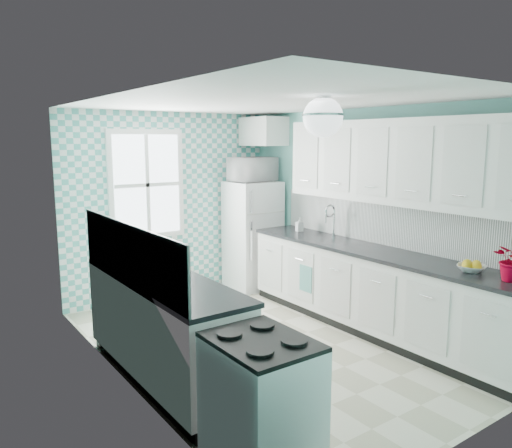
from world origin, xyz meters
TOP-DOWN VIEW (x-y plane):
  - floor at (0.00, 0.00)m, footprint 3.00×4.40m
  - ceiling at (0.00, 0.00)m, footprint 3.00×4.40m
  - wall_back at (0.00, 2.21)m, footprint 3.00×0.02m
  - wall_front at (0.00, -2.21)m, footprint 3.00×0.02m
  - wall_left at (-1.51, 0.00)m, footprint 0.02×4.40m
  - wall_right at (1.51, 0.00)m, footprint 0.02×4.40m
  - accent_wall at (0.00, 2.19)m, footprint 3.00×0.01m
  - window at (-0.35, 2.16)m, footprint 1.04×0.05m
  - backsplash_right at (1.49, -0.40)m, footprint 0.02×3.60m
  - backsplash_left at (-1.49, -0.07)m, footprint 0.02×2.15m
  - upper_cabinets_right at (1.33, -0.60)m, footprint 0.33×3.20m
  - upper_cabinet_fridge at (1.30, 1.83)m, footprint 0.40×0.74m
  - ceiling_light at (0.00, -0.80)m, footprint 0.34×0.34m
  - base_cabinets_right at (1.20, -0.40)m, footprint 0.60×3.60m
  - countertop_right at (1.19, -0.40)m, footprint 0.63×3.60m
  - base_cabinets_left at (-1.20, -0.07)m, footprint 0.60×2.15m
  - countertop_left at (-1.19, -0.07)m, footprint 0.63×2.15m
  - fridge at (1.11, 1.82)m, footprint 0.67×0.67m
  - stove at (-1.20, -1.56)m, footprint 0.57×0.71m
  - sink at (1.20, 0.41)m, footprint 0.43×0.36m
  - rug at (-0.10, -0.10)m, footprint 1.08×1.32m
  - dish_towel at (0.89, 0.39)m, footprint 0.07×0.21m
  - fruit_bowl at (1.20, -1.53)m, footprint 0.33×0.33m
  - soap_bottle at (1.25, 0.94)m, footprint 0.10×0.10m
  - microwave at (1.11, 1.82)m, footprint 0.64×0.45m

SIDE VIEW (x-z plane):
  - floor at x=0.00m, z-range -0.02..0.00m
  - rug at x=-0.10m, z-range 0.00..0.02m
  - base_cabinets_right at x=1.20m, z-range 0.00..0.90m
  - base_cabinets_left at x=-1.20m, z-range 0.00..0.90m
  - stove at x=-1.20m, z-range 0.02..0.88m
  - dish_towel at x=0.89m, z-range 0.32..0.64m
  - fridge at x=1.11m, z-range 0.00..1.55m
  - countertop_right at x=1.19m, z-range 0.90..0.94m
  - countertop_left at x=-1.19m, z-range 0.90..0.94m
  - sink at x=1.20m, z-range 0.67..1.20m
  - fruit_bowl at x=1.20m, z-range 0.94..1.00m
  - soap_bottle at x=1.25m, z-range 0.94..1.12m
  - backsplash_right at x=1.49m, z-range 0.94..1.45m
  - backsplash_left at x=-1.49m, z-range 0.94..1.45m
  - wall_back at x=0.00m, z-range 0.00..2.50m
  - wall_front at x=0.00m, z-range 0.00..2.50m
  - wall_left at x=-1.51m, z-range 0.00..2.50m
  - wall_right at x=1.51m, z-range 0.00..2.50m
  - accent_wall at x=0.00m, z-range 0.00..2.50m
  - window at x=-0.35m, z-range 0.83..2.27m
  - microwave at x=1.11m, z-range 1.55..1.89m
  - upper_cabinets_right at x=1.33m, z-range 1.45..2.35m
  - upper_cabinet_fridge at x=1.30m, z-range 2.05..2.45m
  - ceiling_light at x=0.00m, z-range 2.15..2.50m
  - ceiling at x=0.00m, z-range 2.50..2.52m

